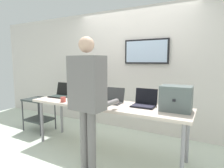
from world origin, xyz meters
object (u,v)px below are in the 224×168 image
at_px(laptop_station_2, 113,99).
at_px(person, 88,93).
at_px(equipment_box, 176,98).
at_px(coffee_mug, 63,100).
at_px(laptop_station_1, 84,96).
at_px(storage_cart, 39,109).
at_px(workbench, 106,107).
at_px(laptop_station_0, 61,94).
at_px(laptop_station_3, 144,102).

xyz_separation_m(laptop_station_2, person, (0.02, -0.72, 0.22)).
relative_size(equipment_box, coffee_mug, 4.71).
height_order(equipment_box, laptop_station_1, equipment_box).
bearing_deg(laptop_station_1, person, -50.36).
bearing_deg(storage_cart, person, -22.31).
bearing_deg(person, storage_cart, 157.69).
xyz_separation_m(person, coffee_mug, (-0.77, 0.37, -0.23)).
bearing_deg(workbench, equipment_box, 3.60).
relative_size(equipment_box, storage_cart, 0.59).
distance_m(equipment_box, laptop_station_1, 1.57).
distance_m(laptop_station_1, storage_cart, 1.27).
height_order(workbench, person, person).
relative_size(laptop_station_0, laptop_station_3, 1.07).
bearing_deg(laptop_station_0, coffee_mug, -43.06).
xyz_separation_m(laptop_station_2, laptop_station_3, (0.52, 0.02, 0.00)).
bearing_deg(laptop_station_2, laptop_station_3, 1.65).
xyz_separation_m(laptop_station_2, storage_cart, (-1.80, 0.02, -0.40)).
xyz_separation_m(laptop_station_2, coffee_mug, (-0.75, -0.35, -0.01)).
distance_m(laptop_station_2, laptop_station_3, 0.52).
relative_size(workbench, laptop_station_2, 7.98).
height_order(laptop_station_1, laptop_station_3, laptop_station_3).
bearing_deg(laptop_station_2, person, -88.55).
bearing_deg(laptop_station_0, laptop_station_2, 0.50).
bearing_deg(equipment_box, workbench, -176.40).
xyz_separation_m(workbench, laptop_station_3, (0.60, 0.11, 0.12)).
relative_size(workbench, storage_cart, 3.82).
relative_size(person, coffee_mug, 20.75).
relative_size(workbench, person, 1.48).
bearing_deg(workbench, laptop_station_0, 175.07).
distance_m(workbench, laptop_station_3, 0.62).
bearing_deg(laptop_station_0, workbench, -4.93).
bearing_deg(workbench, coffee_mug, -159.71).
xyz_separation_m(laptop_station_0, laptop_station_2, (1.11, 0.01, -0.00)).
distance_m(laptop_station_1, coffee_mug, 0.39).
xyz_separation_m(workbench, coffee_mug, (-0.68, -0.25, 0.10)).
xyz_separation_m(workbench, person, (0.09, -0.62, 0.33)).
relative_size(workbench, coffee_mug, 30.64).
bearing_deg(laptop_station_3, storage_cart, 179.80).
relative_size(workbench, laptop_station_1, 7.91).
bearing_deg(equipment_box, laptop_station_0, 179.36).
bearing_deg(workbench, storage_cart, 175.93).
height_order(person, storage_cart, person).
relative_size(equipment_box, laptop_station_3, 1.17).
bearing_deg(equipment_box, person, -144.42).
distance_m(workbench, coffee_mug, 0.73).
xyz_separation_m(laptop_station_0, person, (1.13, -0.71, 0.22)).
relative_size(laptop_station_1, coffee_mug, 3.87).
xyz_separation_m(laptop_station_3, person, (-0.50, -0.74, 0.22)).
height_order(equipment_box, person, person).
relative_size(laptop_station_2, storage_cart, 0.48).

